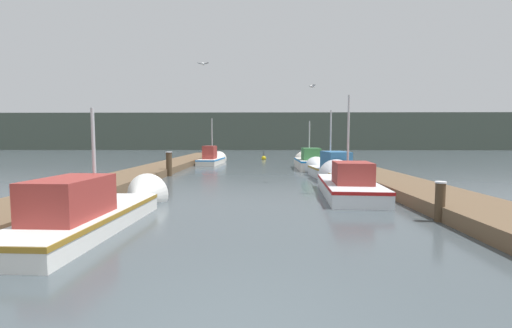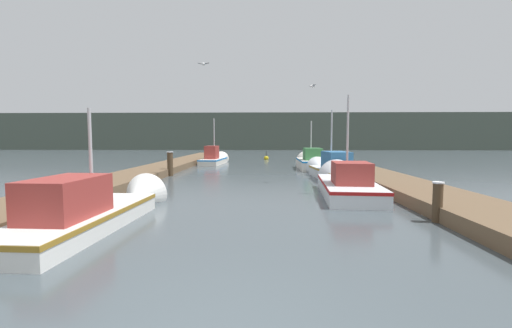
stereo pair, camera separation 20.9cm
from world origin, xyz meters
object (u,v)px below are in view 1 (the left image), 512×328
object	(u,v)px
fishing_boat_1	(346,183)
channel_buoy	(264,158)
fishing_boat_0	(105,208)
fishing_boat_4	(213,159)
fishing_boat_3	(309,162)
fishing_boat_2	(329,169)
seagull_lead	(312,86)
mooring_piling_1	(169,164)
mooring_piling_0	(315,156)
mooring_piling_2	(440,201)
seagull_1	(203,64)

from	to	relation	value
fishing_boat_1	channel_buoy	xyz separation A→B (m)	(-3.00, 19.93, -0.25)
fishing_boat_0	fishing_boat_4	size ratio (longest dim) A/B	1.15
fishing_boat_3	fishing_boat_1	bearing A→B (deg)	-89.88
fishing_boat_1	fishing_boat_2	world-z (taller)	fishing_boat_1
fishing_boat_2	fishing_boat_3	bearing A→B (deg)	88.59
fishing_boat_1	seagull_lead	world-z (taller)	seagull_lead
fishing_boat_4	mooring_piling_1	bearing A→B (deg)	-93.19
fishing_boat_2	mooring_piling_1	size ratio (longest dim) A/B	4.37
fishing_boat_0	fishing_boat_4	bearing A→B (deg)	92.06
fishing_boat_0	seagull_lead	bearing A→B (deg)	52.28
fishing_boat_2	mooring_piling_0	xyz separation A→B (m)	(0.82, 9.58, 0.21)
fishing_boat_1	fishing_boat_4	xyz separation A→B (m)	(-7.17, 14.49, 0.02)
channel_buoy	fishing_boat_3	bearing A→B (deg)	-72.74
mooring_piling_0	mooring_piling_1	size ratio (longest dim) A/B	0.97
channel_buoy	mooring_piling_0	bearing A→B (deg)	-52.91
mooring_piling_2	fishing_boat_4	bearing A→B (deg)	113.88
fishing_boat_4	seagull_1	size ratio (longest dim) A/B	9.78
mooring_piling_0	mooring_piling_2	xyz separation A→B (m)	(0.13, -19.00, -0.14)
fishing_boat_1	channel_buoy	distance (m)	20.16
mooring_piling_1	channel_buoy	distance (m)	15.34
seagull_1	mooring_piling_0	bearing A→B (deg)	-116.81
fishing_boat_0	fishing_boat_4	distance (m)	19.24
mooring_piling_1	mooring_piling_2	bearing A→B (deg)	-46.49
mooring_piling_2	seagull_1	distance (m)	11.81
channel_buoy	fishing_boat_1	bearing A→B (deg)	-81.44
fishing_boat_1	seagull_1	bearing A→B (deg)	155.77
fishing_boat_3	channel_buoy	distance (m)	10.12
fishing_boat_0	seagull_1	distance (m)	9.66
fishing_boat_1	seagull_1	size ratio (longest dim) A/B	10.75
fishing_boat_0	mooring_piling_0	world-z (taller)	fishing_boat_0
mooring_piling_2	seagull_1	world-z (taller)	seagull_1
fishing_boat_0	channel_buoy	bearing A→B (deg)	82.46
mooring_piling_2	channel_buoy	bearing A→B (deg)	99.86
fishing_boat_1	mooring_piling_0	xyz separation A→B (m)	(1.13, 14.47, 0.28)
mooring_piling_2	seagull_1	bearing A→B (deg)	132.78
fishing_boat_0	mooring_piling_0	size ratio (longest dim) A/B	4.80
mooring_piling_2	mooring_piling_1	bearing A→B (deg)	133.51
fishing_boat_3	mooring_piling_1	distance (m)	9.56
fishing_boat_1	fishing_boat_4	size ratio (longest dim) A/B	1.10
mooring_piling_0	seagull_1	bearing A→B (deg)	-122.51
fishing_boat_4	seagull_lead	xyz separation A→B (m)	(6.25, -11.75, 4.05)
channel_buoy	mooring_piling_2	bearing A→B (deg)	-80.14
fishing_boat_2	seagull_lead	bearing A→B (deg)	-124.28
fishing_boat_1	fishing_boat_0	bearing A→B (deg)	-141.75
fishing_boat_3	fishing_boat_4	xyz separation A→B (m)	(-7.17, 4.22, -0.07)
fishing_boat_3	fishing_boat_4	world-z (taller)	fishing_boat_4
seagull_lead	fishing_boat_2	bearing A→B (deg)	-46.04
fishing_boat_3	seagull_lead	world-z (taller)	seagull_lead
fishing_boat_2	mooring_piling_1	xyz separation A→B (m)	(-8.62, 0.65, 0.23)
fishing_boat_3	mooring_piling_0	xyz separation A→B (m)	(1.13, 4.20, 0.19)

